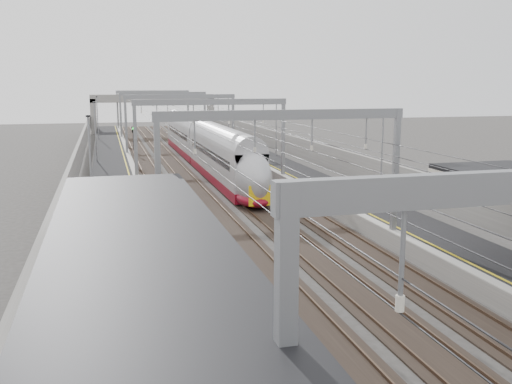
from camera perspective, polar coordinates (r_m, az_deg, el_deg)
platform_left at (r=50.97m, az=-13.88°, el=1.04°), size 4.00×120.00×1.00m
platform_right at (r=53.62m, az=3.46°, el=1.81°), size 4.00×120.00×1.00m
tracks at (r=51.77m, az=-4.98°, el=0.96°), size 11.40×140.00×0.20m
overhead_line at (r=57.60m, az=-6.23°, el=8.04°), size 13.00×140.00×6.60m
canopy_left at (r=9.12m, az=-9.70°, el=-14.07°), size 4.40×30.00×4.24m
overbridge at (r=105.68m, az=-10.24°, el=8.73°), size 22.00×2.20×6.90m
wall_left at (r=50.86m, az=-17.55°, el=2.08°), size 0.30×120.00×3.20m
wall_right at (r=54.54m, az=6.68°, el=3.08°), size 0.30×120.00×3.20m
train at (r=60.39m, az=-5.06°, el=4.25°), size 2.58×47.08×4.09m
signal_green at (r=74.24m, az=-12.16°, el=5.59°), size 0.32×0.32×3.48m
signal_red_near at (r=78.77m, az=-6.16°, el=6.06°), size 0.32×0.32×3.48m
signal_red_far at (r=81.25m, az=-4.85°, el=6.23°), size 0.32×0.32×3.48m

